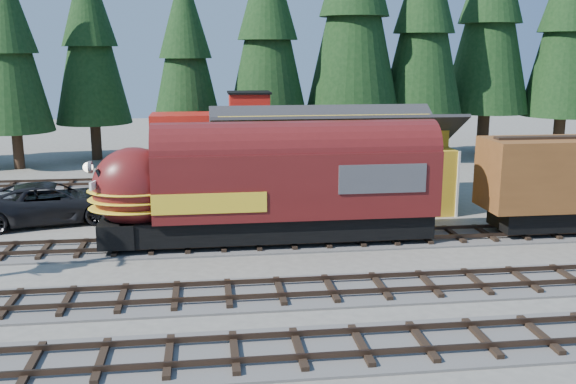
{
  "coord_description": "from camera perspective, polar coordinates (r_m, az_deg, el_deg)",
  "views": [
    {
      "loc": [
        -6.63,
        -22.96,
        8.3
      ],
      "look_at": [
        -3.14,
        4.0,
        2.32
      ],
      "focal_mm": 40.0,
      "sensor_mm": 36.0,
      "label": 1
    }
  ],
  "objects": [
    {
      "name": "track_siding",
      "position": [
        32.74,
        23.5,
        -3.24
      ],
      "size": [
        68.0,
        3.2,
        0.33
      ],
      "color": "#4C4947",
      "rests_on": "ground"
    },
    {
      "name": "ground",
      "position": [
        25.3,
        8.31,
        -6.89
      ],
      "size": [
        120.0,
        120.0,
        0.0
      ],
      "primitive_type": "plane",
      "color": "#6B665B",
      "rests_on": "ground"
    },
    {
      "name": "track_spur",
      "position": [
        41.92,
        -11.84,
        0.79
      ],
      "size": [
        32.0,
        3.2,
        0.33
      ],
      "color": "#4C4947",
      "rests_on": "ground"
    },
    {
      "name": "pickup_truck_a",
      "position": [
        33.75,
        -20.33,
        -0.89
      ],
      "size": [
        7.72,
        4.87,
        1.99
      ],
      "primitive_type": "imported",
      "rotation": [
        0.0,
        0.0,
        1.81
      ],
      "color": "black",
      "rests_on": "ground"
    },
    {
      "name": "pickup_truck_b",
      "position": [
        34.53,
        -23.89,
        -1.23
      ],
      "size": [
        5.93,
        3.81,
        1.6
      ],
      "primitive_type": "imported",
      "rotation": [
        0.0,
        0.0,
        1.88
      ],
      "color": "#B5B8BD",
      "rests_on": "ground"
    },
    {
      "name": "caboose",
      "position": [
        41.39,
        -4.79,
        4.51
      ],
      "size": [
        10.32,
        2.99,
        5.36
      ],
      "color": "black",
      "rests_on": "ground"
    },
    {
      "name": "locomotive",
      "position": [
        27.69,
        -2.51,
        0.09
      ],
      "size": [
        15.0,
        2.98,
        4.08
      ],
      "color": "black",
      "rests_on": "ground"
    },
    {
      "name": "depot",
      "position": [
        34.53,
        3.8,
        3.48
      ],
      "size": [
        12.8,
        7.0,
        5.3
      ],
      "color": "#C4881B",
      "rests_on": "ground"
    },
    {
      "name": "conifer_backdrop",
      "position": [
        48.94,
        6.39,
        14.5
      ],
      "size": [
        80.12,
        22.8,
        17.41
      ],
      "color": "black",
      "rests_on": "ground"
    }
  ]
}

